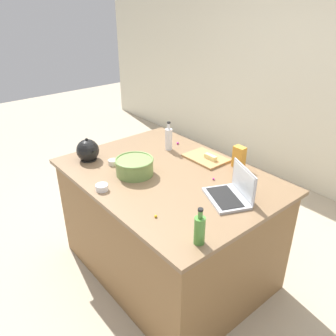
% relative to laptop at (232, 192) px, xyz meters
% --- Properties ---
extents(ground_plane, '(12.00, 12.00, 0.00)m').
position_rel_laptop_xyz_m(ground_plane, '(-0.52, -0.10, -0.95)').
color(ground_plane, '#B7A88E').
extents(wall_back, '(8.00, 0.10, 2.60)m').
position_rel_laptop_xyz_m(wall_back, '(-0.52, 2.06, 0.35)').
color(wall_back, beige).
rests_on(wall_back, ground).
extents(island_counter, '(1.60, 1.16, 0.90)m').
position_rel_laptop_xyz_m(island_counter, '(-0.52, -0.10, -0.50)').
color(island_counter, olive).
rests_on(island_counter, ground).
extents(laptop, '(0.37, 0.33, 0.22)m').
position_rel_laptop_xyz_m(laptop, '(0.00, 0.00, 0.00)').
color(laptop, '#B7B7BC').
rests_on(laptop, island_counter).
extents(mixing_bowl_large, '(0.28, 0.28, 0.12)m').
position_rel_laptop_xyz_m(mixing_bowl_large, '(-0.68, -0.29, 0.02)').
color(mixing_bowl_large, '#72934C').
rests_on(mixing_bowl_large, island_counter).
extents(bottle_vinegar, '(0.06, 0.06, 0.25)m').
position_rel_laptop_xyz_m(bottle_vinegar, '(-0.87, 0.19, 0.05)').
color(bottle_vinegar, white).
rests_on(bottle_vinegar, island_counter).
extents(bottle_olive, '(0.06, 0.06, 0.22)m').
position_rel_laptop_xyz_m(bottle_olive, '(0.18, -0.47, 0.04)').
color(bottle_olive, '#4C8C38').
rests_on(bottle_olive, island_counter).
extents(kettle, '(0.21, 0.18, 0.20)m').
position_rel_laptop_xyz_m(kettle, '(-1.12, -0.44, 0.03)').
color(kettle, black).
rests_on(kettle, island_counter).
extents(cutting_board, '(0.33, 0.24, 0.02)m').
position_rel_laptop_xyz_m(cutting_board, '(-0.52, 0.30, -0.04)').
color(cutting_board, '#AD7F4C').
rests_on(cutting_board, island_counter).
extents(butter_stick_left, '(0.11, 0.04, 0.04)m').
position_rel_laptop_xyz_m(butter_stick_left, '(-0.48, 0.30, -0.01)').
color(butter_stick_left, '#F4E58C').
rests_on(butter_stick_left, cutting_board).
extents(ramekin_small, '(0.08, 0.08, 0.04)m').
position_rel_laptop_xyz_m(ramekin_small, '(-0.92, -0.33, -0.03)').
color(ramekin_small, beige).
rests_on(ramekin_small, island_counter).
extents(ramekin_medium, '(0.09, 0.09, 0.04)m').
position_rel_laptop_xyz_m(ramekin_medium, '(-0.63, -0.59, -0.03)').
color(ramekin_medium, white).
rests_on(ramekin_medium, island_counter).
extents(candy_bag, '(0.09, 0.06, 0.17)m').
position_rel_laptop_xyz_m(candy_bag, '(-0.27, 0.39, 0.04)').
color(candy_bag, gold).
rests_on(candy_bag, island_counter).
extents(candy_0, '(0.02, 0.02, 0.02)m').
position_rel_laptop_xyz_m(candy_0, '(-0.86, -0.12, -0.04)').
color(candy_0, '#CC3399').
rests_on(candy_0, island_counter).
extents(candy_1, '(0.02, 0.02, 0.02)m').
position_rel_laptop_xyz_m(candy_1, '(-0.90, 0.32, -0.04)').
color(candy_1, '#CC3399').
rests_on(candy_1, island_counter).
extents(candy_2, '(0.02, 0.02, 0.02)m').
position_rel_laptop_xyz_m(candy_2, '(-0.25, 0.09, -0.04)').
color(candy_2, '#CC3399').
rests_on(candy_2, island_counter).
extents(candy_3, '(0.02, 0.02, 0.02)m').
position_rel_laptop_xyz_m(candy_3, '(-0.15, -0.51, -0.04)').
color(candy_3, yellow).
rests_on(candy_3, island_counter).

